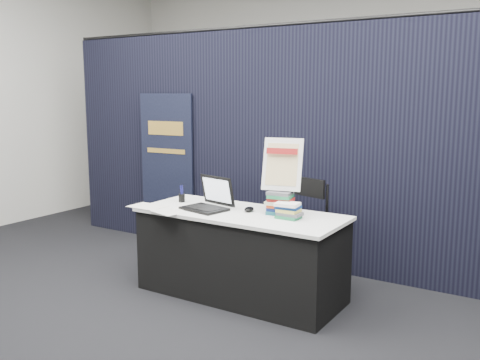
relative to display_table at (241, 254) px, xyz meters
name	(u,v)px	position (x,y,z in m)	size (l,w,h in m)	color
floor	(204,317)	(0.00, -0.55, -0.38)	(8.00, 8.00, 0.00)	black
wall_back	(376,93)	(0.00, 3.45, 1.37)	(8.00, 0.02, 3.50)	beige
drape_partition	(296,149)	(0.00, 1.05, 0.82)	(6.00, 0.08, 2.40)	black
display_table	(241,254)	(0.00, 0.00, 0.00)	(1.80, 0.75, 0.75)	black
laptop	(208,202)	(-0.31, -0.06, 0.44)	(0.42, 0.37, 0.28)	black
mouse	(249,209)	(0.05, 0.05, 0.39)	(0.08, 0.13, 0.04)	black
brochure_left	(147,206)	(-0.82, -0.26, 0.38)	(0.32, 0.22, 0.00)	silver
brochure_mid	(168,212)	(-0.52, -0.34, 0.38)	(0.27, 0.19, 0.00)	silver
brochure_right	(195,207)	(-0.43, -0.07, 0.38)	(0.34, 0.24, 0.00)	white
pen_cup	(182,198)	(-0.68, 0.06, 0.41)	(0.06, 0.06, 0.08)	black
book_stack_tall	(280,203)	(0.32, 0.12, 0.47)	(0.23, 0.19, 0.20)	#195561
book_stack_short	(289,211)	(0.45, 0.01, 0.44)	(0.19, 0.15, 0.13)	#1F7648
info_sign	(282,165)	(0.32, 0.15, 0.79)	(0.35, 0.20, 0.45)	black
pullup_banner	(167,178)	(-1.61, 0.95, 0.40)	(0.75, 0.16, 1.75)	black
stacking_chair	(297,228)	(0.31, 0.45, 0.17)	(0.55, 0.56, 0.99)	black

